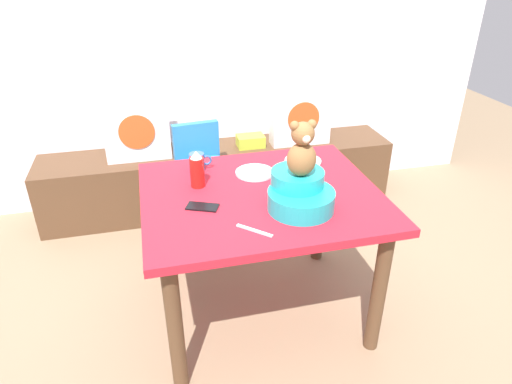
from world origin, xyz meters
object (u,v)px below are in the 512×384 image
pillow_floral_right (300,115)px  dining_table (261,212)px  book_stack (251,141)px  infant_seat_teal (300,193)px  dinner_plate_far (303,161)px  coffee_mug (197,162)px  cell_phone (203,207)px  highchair (202,169)px  teddy_bear (302,150)px  ketchup_bottle (197,170)px  pillow_floral_left (137,129)px  dinner_plate_near (255,173)px

pillow_floral_right → dining_table: size_ratio=0.39×
book_stack → dining_table: size_ratio=0.18×
infant_seat_teal → dinner_plate_far: size_ratio=1.65×
coffee_mug → cell_phone: size_ratio=0.83×
highchair → teddy_bear: teddy_bear is taller
infant_seat_teal → dining_table: bearing=127.8°
pillow_floral_right → dinner_plate_far: (-0.30, -0.92, 0.07)m
infant_seat_teal → ketchup_bottle: (-0.42, 0.31, 0.02)m
highchair → teddy_bear: 1.13m
book_stack → cell_phone: (-0.53, -1.30, 0.24)m
pillow_floral_right → book_stack: size_ratio=2.20×
pillow_floral_left → ketchup_bottle: 1.11m
pillow_floral_right → coffee_mug: pillow_floral_right is taller
pillow_floral_left → dinner_plate_far: 1.28m
highchair → coffee_mug: size_ratio=6.58×
pillow_floral_left → dining_table: pillow_floral_left is taller
pillow_floral_left → cell_phone: size_ratio=3.06×
pillow_floral_left → pillow_floral_right: same height
pillow_floral_right → ketchup_bottle: bearing=-130.2°
teddy_bear → ketchup_bottle: teddy_bear is taller
highchair → dinner_plate_far: 0.74m
teddy_bear → dinner_plate_far: bearing=68.9°
infant_seat_teal → dinner_plate_far: 0.49m
cell_phone → book_stack: bearing=1.5°
book_stack → ketchup_bottle: size_ratio=1.08×
pillow_floral_left → dinner_plate_far: pillow_floral_left is taller
pillow_floral_right → ketchup_bottle: ketchup_bottle is taller
book_stack → ketchup_bottle: bearing=-115.6°
dinner_plate_near → teddy_bear: bearing=-73.3°
coffee_mug → dinner_plate_far: (0.57, -0.04, -0.04)m
pillow_floral_left → dining_table: size_ratio=0.39×
dining_table → cell_phone: 0.32m
pillow_floral_right → coffee_mug: size_ratio=3.67×
pillow_floral_right → cell_phone: size_ratio=3.06×
book_stack → cell_phone: 1.42m
book_stack → coffee_mug: size_ratio=1.67×
highchair → infant_seat_teal: bearing=-71.6°
dinner_plate_near → pillow_floral_left: bearing=120.7°
pillow_floral_left → dinner_plate_near: bearing=-59.3°
book_stack → dinner_plate_far: (0.07, -0.94, 0.24)m
pillow_floral_left → pillow_floral_right: size_ratio=1.00×
book_stack → dining_table: bearing=-100.9°
infant_seat_teal → book_stack: bearing=85.8°
teddy_bear → coffee_mug: bearing=128.8°
dining_table → teddy_bear: 0.44m
pillow_floral_right → highchair: bearing=-152.5°
coffee_mug → cell_phone: (-0.03, -0.39, -0.04)m
pillow_floral_right → dining_table: 1.35m
teddy_bear → coffee_mug: 0.67m
highchair → dinner_plate_far: bearing=-45.5°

